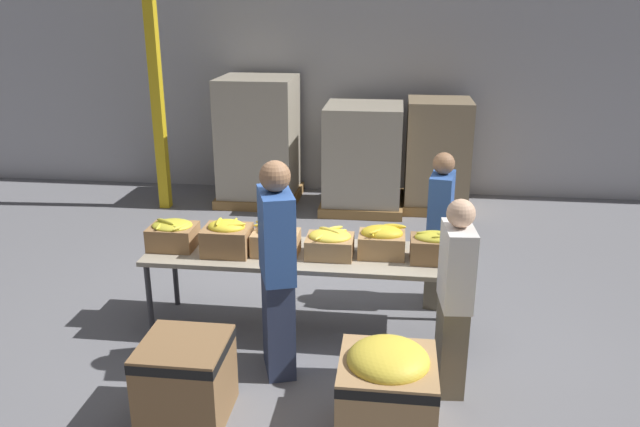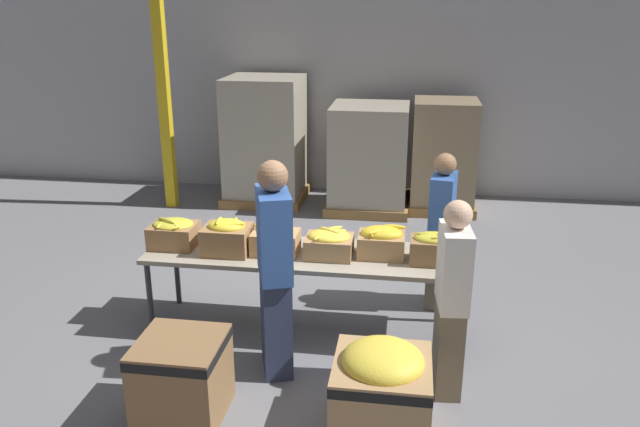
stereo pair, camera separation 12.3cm
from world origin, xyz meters
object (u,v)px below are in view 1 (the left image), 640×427
at_px(donation_bin_0, 186,377).
at_px(pallet_stack_0, 363,158).
at_px(volunteer_2, 439,231).
at_px(volunteer_0, 277,271).
at_px(banana_box_5, 435,246).
at_px(support_pillar, 154,64).
at_px(banana_box_0, 173,234).
at_px(banana_box_4, 382,241).
at_px(donation_bin_1, 387,387).
at_px(sorting_table, 303,258).
at_px(banana_box_2, 276,240).
at_px(banana_box_3, 330,243).
at_px(pallet_stack_2, 437,156).
at_px(pallet_stack_1, 259,141).
at_px(volunteer_1, 454,299).
at_px(banana_box_1, 227,237).

height_order(donation_bin_0, pallet_stack_0, pallet_stack_0).
bearing_deg(volunteer_2, volunteer_0, -34.48).
distance_m(banana_box_5, volunteer_2, 0.72).
relative_size(banana_box_5, pallet_stack_0, 0.27).
xyz_separation_m(support_pillar, pallet_stack_0, (2.80, 0.32, -1.28)).
distance_m(volunteer_2, pallet_stack_0, 3.02).
bearing_deg(banana_box_0, banana_box_4, 1.47).
xyz_separation_m(donation_bin_0, donation_bin_1, (1.40, 0.00, 0.03)).
bearing_deg(support_pillar, volunteer_0, -58.58).
xyz_separation_m(sorting_table, banana_box_2, (-0.23, -0.04, 0.18)).
height_order(banana_box_2, banana_box_3, banana_box_2).
bearing_deg(banana_box_3, banana_box_5, 0.01).
relative_size(banana_box_0, pallet_stack_2, 0.26).
height_order(sorting_table, pallet_stack_2, pallet_stack_2).
distance_m(volunteer_2, pallet_stack_1, 3.89).
distance_m(banana_box_5, support_pillar, 4.99).
relative_size(banana_box_3, donation_bin_1, 0.59).
bearing_deg(volunteer_2, sorting_table, -51.20).
bearing_deg(volunteer_0, donation_bin_1, -145.98).
height_order(banana_box_2, pallet_stack_2, pallet_stack_2).
height_order(banana_box_0, banana_box_2, banana_box_0).
relative_size(banana_box_0, donation_bin_0, 0.67).
relative_size(pallet_stack_0, pallet_stack_1, 0.82).
bearing_deg(pallet_stack_1, donation_bin_1, -68.74).
relative_size(volunteer_1, pallet_stack_2, 0.99).
bearing_deg(pallet_stack_1, volunteer_1, -61.55).
relative_size(banana_box_1, banana_box_3, 1.00).
distance_m(sorting_table, banana_box_5, 1.13).
bearing_deg(banana_box_4, sorting_table, -177.65).
distance_m(sorting_table, pallet_stack_1, 3.92).
distance_m(volunteer_2, donation_bin_0, 2.75).
bearing_deg(sorting_table, support_pillar, 127.53).
distance_m(banana_box_3, pallet_stack_0, 3.60).
xyz_separation_m(banana_box_0, banana_box_4, (1.83, 0.05, 0.00)).
distance_m(banana_box_0, banana_box_1, 0.51).
bearing_deg(sorting_table, pallet_stack_2, 69.96).
relative_size(volunteer_1, support_pillar, 0.38).
bearing_deg(volunteer_0, banana_box_0, 40.16).
bearing_deg(banana_box_5, donation_bin_1, -105.09).
bearing_deg(banana_box_4, pallet_stack_1, 116.92).
xyz_separation_m(banana_box_0, pallet_stack_0, (1.47, 3.57, -0.15)).
relative_size(sorting_table, pallet_stack_2, 1.77).
bearing_deg(volunteer_2, banana_box_1, -57.98).
bearing_deg(pallet_stack_2, banana_box_0, -124.06).
relative_size(banana_box_4, volunteer_1, 0.27).
bearing_deg(pallet_stack_1, pallet_stack_0, -6.31).
relative_size(banana_box_5, volunteer_0, 0.23).
bearing_deg(banana_box_4, banana_box_1, -174.94).
height_order(banana_box_3, pallet_stack_0, pallet_stack_0).
bearing_deg(pallet_stack_1, volunteer_0, -75.90).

